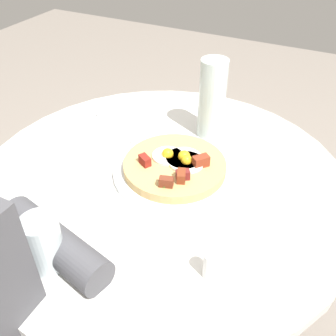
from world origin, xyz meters
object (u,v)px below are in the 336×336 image
(knife, at_px, (118,124))
(salt_shaker, at_px, (211,265))
(bread_plate, at_px, (40,206))
(water_glass, at_px, (44,243))
(dining_table, at_px, (162,223))
(breakfast_pizza, at_px, (176,165))
(fork, at_px, (109,129))
(water_bottle, at_px, (212,99))
(pizza_plate, at_px, (175,171))

(knife, distance_m, salt_shaker, 0.56)
(bread_plate, height_order, water_glass, water_glass)
(dining_table, relative_size, breakfast_pizza, 3.65)
(dining_table, relative_size, fork, 5.04)
(knife, bearing_deg, water_glass, -59.69)
(dining_table, distance_m, fork, 0.30)
(dining_table, height_order, water_bottle, water_bottle)
(fork, distance_m, water_bottle, 0.30)
(fork, xyz_separation_m, water_glass, (0.44, 0.15, 0.05))
(pizza_plate, bearing_deg, knife, -117.08)
(water_glass, distance_m, salt_shaker, 0.30)
(fork, relative_size, water_glass, 1.57)
(water_glass, height_order, salt_shaker, water_glass)
(pizza_plate, bearing_deg, breakfast_pizza, 93.06)
(bread_plate, height_order, water_bottle, water_bottle)
(pizza_plate, height_order, fork, pizza_plate)
(water_bottle, bearing_deg, bread_plate, -26.57)
(bread_plate, height_order, salt_shaker, salt_shaker)
(pizza_plate, height_order, bread_plate, pizza_plate)
(pizza_plate, bearing_deg, water_bottle, 177.05)
(dining_table, height_order, salt_shaker, salt_shaker)
(bread_plate, xyz_separation_m, fork, (-0.33, -0.04, 0.00))
(fork, bearing_deg, knife, 90.00)
(pizza_plate, relative_size, water_bottle, 1.38)
(dining_table, distance_m, pizza_plate, 0.18)
(water_glass, relative_size, salt_shaker, 1.95)
(pizza_plate, relative_size, salt_shaker, 5.09)
(dining_table, xyz_separation_m, pizza_plate, (-0.02, 0.03, 0.17))
(breakfast_pizza, relative_size, fork, 1.38)
(fork, relative_size, knife, 1.00)
(knife, bearing_deg, breakfast_pizza, -13.83)
(bread_plate, distance_m, water_glass, 0.17)
(dining_table, relative_size, bread_plate, 6.06)
(fork, height_order, salt_shaker, salt_shaker)
(water_bottle, bearing_deg, knife, -72.03)
(dining_table, xyz_separation_m, salt_shaker, (0.22, 0.21, 0.20))
(water_bottle, bearing_deg, pizza_plate, -2.95)
(pizza_plate, xyz_separation_m, breakfast_pizza, (-0.00, 0.00, 0.02))
(salt_shaker, bearing_deg, water_bottle, -158.42)
(knife, bearing_deg, pizza_plate, -14.05)
(dining_table, xyz_separation_m, water_bottle, (-0.23, 0.04, 0.27))
(dining_table, distance_m, breakfast_pizza, 0.20)
(water_glass, xyz_separation_m, salt_shaker, (-0.11, 0.28, -0.03))
(breakfast_pizza, xyz_separation_m, water_glass, (0.35, -0.10, 0.03))
(pizza_plate, xyz_separation_m, water_bottle, (-0.20, 0.01, 0.10))
(breakfast_pizza, xyz_separation_m, bread_plate, (0.24, -0.21, -0.02))
(pizza_plate, xyz_separation_m, salt_shaker, (0.24, 0.19, 0.02))
(fork, relative_size, water_bottle, 0.83)
(knife, bearing_deg, salt_shaker, -27.27)
(breakfast_pizza, bearing_deg, knife, -116.86)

